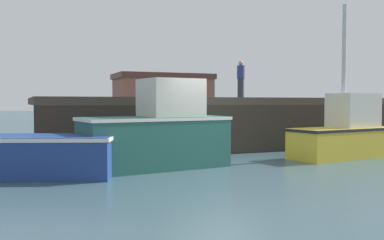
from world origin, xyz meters
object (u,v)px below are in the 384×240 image
object	(u,v)px
fishing_boat_near_left	(19,153)
rowboat	(330,150)
fishing_boat_mid	(345,133)
fishing_boat_near_right	(158,133)
dockworker	(241,80)

from	to	relation	value
fishing_boat_near_left	rowboat	bearing A→B (deg)	4.67
fishing_boat_mid	rowboat	distance (m)	1.08
fishing_boat_near_left	fishing_boat_near_right	xyz separation A→B (m)	(3.35, 0.04, 0.36)
fishing_boat_mid	fishing_boat_near_right	bearing A→B (deg)	178.63
fishing_boat_mid	dockworker	bearing A→B (deg)	90.90
fishing_boat_near_right	fishing_boat_mid	xyz separation A→B (m)	(6.01, -0.14, -0.15)
rowboat	dockworker	distance (m)	6.25
fishing_boat_near_left	fishing_boat_near_right	distance (m)	3.37
fishing_boat_near_left	fishing_boat_mid	world-z (taller)	fishing_boat_mid
dockworker	rowboat	bearing A→B (deg)	-87.35
fishing_boat_near_left	dockworker	world-z (taller)	dockworker
rowboat	dockworker	xyz separation A→B (m)	(-0.26, 5.70, 2.57)
fishing_boat_near_right	rowboat	xyz separation A→B (m)	(6.17, 0.74, -0.76)
fishing_boat_near_right	fishing_boat_mid	bearing A→B (deg)	-1.37
fishing_boat_mid	dockworker	distance (m)	6.86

